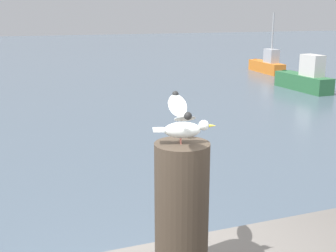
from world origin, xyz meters
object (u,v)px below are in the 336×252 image
Objects in this scene: mooring_post at (182,211)px; seagull at (183,122)px; boat_green at (301,78)px; boat_orange at (265,64)px.

mooring_post is 0.59m from seagull.
seagull is 16.19m from boat_green.
boat_orange reaches higher than seagull.
mooring_post is 21.20m from boat_orange.
mooring_post is 1.34× the size of seagull.
mooring_post is at bearing -129.95° from boat_green.
boat_green is at bearing 50.06° from seagull.
boat_green is at bearing 50.05° from mooring_post.
boat_orange is at bearing 72.56° from boat_green.
mooring_post reaches higher than boat_green.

